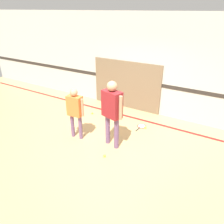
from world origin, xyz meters
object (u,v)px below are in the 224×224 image
at_px(person_instructor, 112,108).
at_px(racket_spare_on_floor, 141,126).
at_px(tennis_ball_near_instructor, 104,156).
at_px(tennis_ball_stray_left, 92,113).
at_px(person_student_left, 75,108).
at_px(tennis_ball_by_spare_racket, 145,127).

relative_size(person_instructor, racket_spare_on_floor, 3.44).
height_order(tennis_ball_near_instructor, tennis_ball_stray_left, same).
relative_size(racket_spare_on_floor, tennis_ball_stray_left, 7.73).
relative_size(person_student_left, racket_spare_on_floor, 2.80).
bearing_deg(tennis_ball_near_instructor, person_instructor, 101.91).
bearing_deg(racket_spare_on_floor, person_student_left, -37.60).
height_order(person_student_left, racket_spare_on_floor, person_student_left).
xyz_separation_m(racket_spare_on_floor, tennis_ball_by_spare_racket, (0.14, -0.04, 0.02)).
distance_m(tennis_ball_near_instructor, tennis_ball_stray_left, 2.42).
xyz_separation_m(person_instructor, racket_spare_on_floor, (0.26, 1.30, -1.07)).
distance_m(person_instructor, tennis_ball_near_instructor, 1.19).
bearing_deg(tennis_ball_near_instructor, racket_spare_on_floor, 85.61).
bearing_deg(tennis_ball_stray_left, racket_spare_on_floor, 2.44).
distance_m(person_instructor, tennis_ball_stray_left, 2.23).
bearing_deg(person_instructor, person_student_left, -156.04).
xyz_separation_m(person_instructor, tennis_ball_stray_left, (-1.54, 1.23, -1.05)).
height_order(person_instructor, tennis_ball_stray_left, person_instructor).
distance_m(person_student_left, tennis_ball_stray_left, 1.72).
bearing_deg(tennis_ball_by_spare_racket, racket_spare_on_floor, 165.55).
height_order(racket_spare_on_floor, tennis_ball_by_spare_racket, tennis_ball_by_spare_racket).
height_order(person_instructor, tennis_ball_by_spare_racket, person_instructor).
height_order(person_instructor, tennis_ball_near_instructor, person_instructor).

